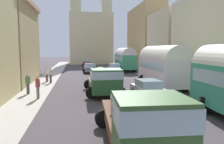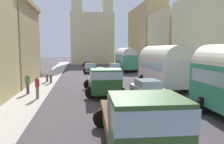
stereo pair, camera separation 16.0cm
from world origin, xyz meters
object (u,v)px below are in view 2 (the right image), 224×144
Objects in this scene: car_1 at (88,63)px; pedestrian_0 at (51,75)px; parked_bus_1 at (162,65)px; cargo_truck_1 at (103,80)px; car_3 at (114,69)px; car_0 at (91,68)px; car_2 at (148,89)px; pedestrian_1 at (47,74)px; pedestrian_4 at (37,86)px; parked_bus_2 at (125,58)px; pedestrian_2 at (28,83)px; cargo_truck_0 at (136,121)px.

pedestrian_0 is at bearing -101.79° from car_1.
pedestrian_0 is (-11.06, 3.89, -1.24)m from parked_bus_1.
car_3 is (3.44, 15.22, -0.45)m from cargo_truck_1.
car_0 is 12.83m from car_1.
pedestrian_1 reaches higher than car_2.
car_2 is at bearing -6.19° from pedestrian_4.
parked_bus_2 is at bearing 82.23° from car_2.
pedestrian_2 is at bearing -123.37° from car_3.
pedestrian_0 is 1.02m from pedestrian_1.
cargo_truck_1 reaches higher than pedestrian_0.
pedestrian_1 is at bearing -138.63° from car_3.
car_1 is 2.27× the size of pedestrian_2.
car_0 is at bearing 75.23° from pedestrian_4.
car_3 is 18.57m from pedestrian_4.
car_0 is at bearing 112.38° from parked_bus_1.
parked_bus_2 is 1.45× the size of cargo_truck_1.
pedestrian_4 is at bearing -117.20° from car_3.
parked_bus_2 is 5.63× the size of pedestrian_1.
pedestrian_4 reaches higher than car_2.
parked_bus_1 is 14.65m from cargo_truck_0.
cargo_truck_0 reaches higher than pedestrian_2.
parked_bus_2 is 21.54m from cargo_truck_1.
car_3 is at bearing -32.87° from car_0.
cargo_truck_1 reaches higher than pedestrian_2.
parked_bus_1 is 5.78m from car_2.
cargo_truck_1 is 3.85m from car_2.
pedestrian_1 is at bearing 93.06° from pedestrian_4.
pedestrian_2 is at bearing -101.25° from pedestrian_0.
parked_bus_1 is 1.13× the size of cargo_truck_0.
pedestrian_2 is at bearing -121.87° from parked_bus_2.
car_2 is at bearing -84.47° from car_1.
car_1 is (-6.26, 9.74, -1.37)m from parked_bus_2.
pedestrian_4 is at bearing -165.64° from cargo_truck_1.
cargo_truck_0 is 3.97× the size of pedestrian_0.
car_2 is (3.13, -2.18, -0.49)m from cargo_truck_1.
cargo_truck_1 is 1.78× the size of car_2.
car_0 is at bearing 66.05° from pedestrian_0.
pedestrian_1 is at bearing 84.50° from pedestrian_2.
car_3 is at bearing 77.27° from cargo_truck_1.
cargo_truck_1 reaches higher than car_1.
cargo_truck_1 is at bearing -52.24° from pedestrian_0.
cargo_truck_1 is 8.17m from pedestrian_0.
parked_bus_2 is at bearing 89.42° from parked_bus_1.
cargo_truck_1 is at bearing -102.73° from car_3.
pedestrian_0 is (-4.98, -23.88, 0.20)m from car_1.
car_3 is at bearing 62.80° from pedestrian_4.
car_2 is at bearing -80.69° from car_0.
cargo_truck_1 is 17.51m from car_0.
car_0 is at bearing 90.11° from cargo_truck_0.
cargo_truck_0 is 1.70× the size of car_0.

